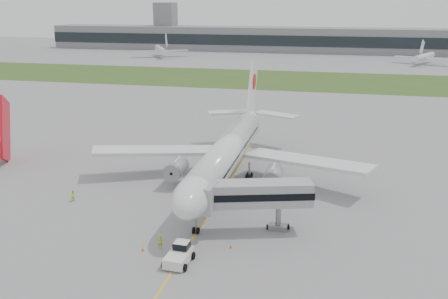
% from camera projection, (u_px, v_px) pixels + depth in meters
% --- Properties ---
extents(ground, '(600.00, 600.00, 0.00)m').
position_uv_depth(ground, '(222.00, 193.00, 79.97)').
color(ground, '#969598').
rests_on(ground, ground).
extents(apron_markings, '(70.00, 70.00, 0.04)m').
position_uv_depth(apron_markings, '(214.00, 205.00, 75.30)').
color(apron_markings, yellow).
rests_on(apron_markings, ground).
extents(grass_strip, '(600.00, 50.00, 0.02)m').
position_uv_depth(grass_strip, '(292.00, 80.00, 191.98)').
color(grass_strip, '#324C1C').
rests_on(grass_strip, ground).
extents(terminal_building, '(320.00, 22.30, 14.00)m').
position_uv_depth(terminal_building, '(311.00, 40.00, 292.52)').
color(terminal_building, gray).
rests_on(terminal_building, ground).
extents(control_tower, '(12.00, 12.00, 56.00)m').
position_uv_depth(control_tower, '(167.00, 48.00, 315.74)').
color(control_tower, gray).
rests_on(control_tower, ground).
extents(airliner, '(48.13, 53.95, 17.88)m').
position_uv_depth(airliner, '(228.00, 150.00, 82.88)').
color(airliner, silver).
rests_on(airliner, ground).
extents(pushback_tug, '(3.12, 4.46, 2.22)m').
position_uv_depth(pushback_tug, '(179.00, 254.00, 58.53)').
color(pushback_tug, silver).
rests_on(pushback_tug, ground).
extents(jet_bridge, '(15.23, 8.34, 7.24)m').
position_uv_depth(jet_bridge, '(249.00, 195.00, 64.77)').
color(jet_bridge, gray).
rests_on(jet_bridge, ground).
extents(safety_cone_left, '(0.40, 0.40, 0.55)m').
position_uv_depth(safety_cone_left, '(143.00, 249.00, 61.33)').
color(safety_cone_left, '#FF570D').
rests_on(safety_cone_left, ground).
extents(safety_cone_right, '(0.36, 0.36, 0.50)m').
position_uv_depth(safety_cone_right, '(231.00, 246.00, 62.04)').
color(safety_cone_right, '#FF570D').
rests_on(safety_cone_right, ground).
extents(ground_crew_near, '(0.76, 0.75, 1.78)m').
position_uv_depth(ground_crew_near, '(160.00, 242.00, 61.88)').
color(ground_crew_near, '#B4C921').
rests_on(ground_crew_near, ground).
extents(ground_crew_far, '(0.99, 1.10, 1.84)m').
position_uv_depth(ground_crew_far, '(74.00, 195.00, 76.36)').
color(ground_crew_far, '#CAFC2A').
rests_on(ground_crew_far, ground).
extents(distant_aircraft_left, '(38.47, 36.99, 11.36)m').
position_uv_depth(distant_aircraft_left, '(161.00, 57.00, 268.79)').
color(distant_aircraft_left, silver).
rests_on(distant_aircraft_left, ground).
extents(distant_aircraft_right, '(35.45, 33.88, 10.59)m').
position_uv_depth(distant_aircraft_right, '(423.00, 65.00, 237.55)').
color(distant_aircraft_right, silver).
rests_on(distant_aircraft_right, ground).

